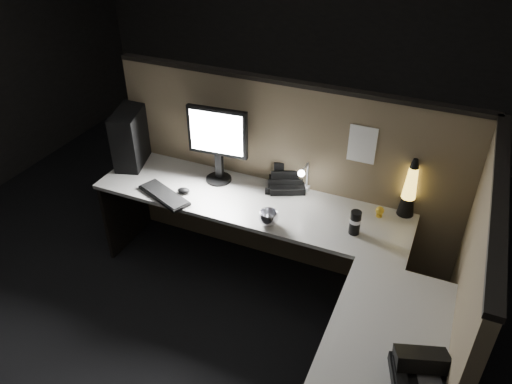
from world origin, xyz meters
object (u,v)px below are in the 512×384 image
at_px(pc_tower, 131,137).
at_px(keyboard, 164,195).
at_px(lava_lamp, 409,192).
at_px(monitor, 218,138).
at_px(desk_phone, 418,369).

height_order(pc_tower, keyboard, pc_tower).
relative_size(pc_tower, keyboard, 0.99).
bearing_deg(keyboard, lava_lamp, 38.97).
bearing_deg(pc_tower, monitor, -14.90).
bearing_deg(pc_tower, desk_phone, -42.82).
distance_m(pc_tower, desk_phone, 2.66).
relative_size(keyboard, desk_phone, 1.47).
bearing_deg(lava_lamp, keyboard, -163.48).
distance_m(keyboard, lava_lamp, 1.71).
distance_m(pc_tower, lava_lamp, 2.13).
xyz_separation_m(monitor, keyboard, (-0.26, -0.37, -0.34)).
height_order(pc_tower, lava_lamp, pc_tower).
bearing_deg(monitor, keyboard, -129.69).
relative_size(lava_lamp, desk_phone, 1.44).
xyz_separation_m(keyboard, lava_lamp, (1.63, 0.48, 0.17)).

